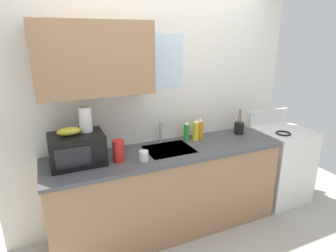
{
  "coord_description": "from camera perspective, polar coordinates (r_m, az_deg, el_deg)",
  "views": [
    {
      "loc": [
        -1.05,
        -2.35,
        1.98
      ],
      "look_at": [
        0.0,
        0.0,
        1.15
      ],
      "focal_mm": 30.17,
      "sensor_mm": 36.0,
      "label": 1
    }
  ],
  "objects": [
    {
      "name": "mug_white",
      "position": [
        2.55,
        -4.9,
        -6.06
      ],
      "size": [
        0.08,
        0.08,
        0.09
      ],
      "primitive_type": "cylinder",
      "color": "white",
      "rests_on": "counter_unit"
    },
    {
      "name": "microwave",
      "position": [
        2.59,
        -17.9,
        -4.46
      ],
      "size": [
        0.46,
        0.35,
        0.27
      ],
      "color": "black",
      "rests_on": "counter_unit"
    },
    {
      "name": "cereal_canister",
      "position": [
        2.56,
        -9.97,
        -4.94
      ],
      "size": [
        0.1,
        0.1,
        0.2
      ],
      "primitive_type": "cylinder",
      "color": "red",
      "rests_on": "counter_unit"
    },
    {
      "name": "counter_unit",
      "position": [
        2.99,
        0.0,
        -12.73
      ],
      "size": [
        2.36,
        0.63,
        0.9
      ],
      "color": "#9E7551",
      "rests_on": "ground"
    },
    {
      "name": "dish_soap_bottle_orange",
      "position": [
        3.1,
        6.48,
        -0.56
      ],
      "size": [
        0.07,
        0.07,
        0.23
      ],
      "color": "orange",
      "rests_on": "counter_unit"
    },
    {
      "name": "banana_bunch",
      "position": [
        2.53,
        -19.38,
        -1.02
      ],
      "size": [
        0.2,
        0.11,
        0.07
      ],
      "primitive_type": "ellipsoid",
      "color": "gold",
      "rests_on": "microwave"
    },
    {
      "name": "utensil_crock",
      "position": [
        3.33,
        14.16,
        -0.33
      ],
      "size": [
        0.11,
        0.11,
        0.29
      ],
      "color": "black",
      "rests_on": "counter_unit"
    },
    {
      "name": "kitchen_wall_assembly",
      "position": [
        2.88,
        -4.76,
        5.4
      ],
      "size": [
        3.13,
        0.42,
        2.5
      ],
      "color": "silver",
      "rests_on": "ground"
    },
    {
      "name": "paper_towel_roll",
      "position": [
        2.57,
        -16.34,
        1.32
      ],
      "size": [
        0.11,
        0.11,
        0.22
      ],
      "primitive_type": "cylinder",
      "color": "white",
      "rests_on": "microwave"
    },
    {
      "name": "sink_faucet",
      "position": [
        2.96,
        -1.53,
        -1.17
      ],
      "size": [
        0.03,
        0.03,
        0.23
      ],
      "primitive_type": "cylinder",
      "color": "#B2B5BA",
      "rests_on": "counter_unit"
    },
    {
      "name": "dish_soap_bottle_green",
      "position": [
        3.04,
        3.76,
        -1.05
      ],
      "size": [
        0.06,
        0.06,
        0.21
      ],
      "color": "green",
      "rests_on": "counter_unit"
    },
    {
      "name": "stove_range",
      "position": [
        3.8,
        21.63,
        -7.07
      ],
      "size": [
        0.6,
        0.6,
        1.08
      ],
      "color": "white",
      "rests_on": "ground"
    },
    {
      "name": "dish_soap_bottle_yellow",
      "position": [
        3.04,
        5.64,
        -0.84
      ],
      "size": [
        0.07,
        0.07,
        0.23
      ],
      "color": "yellow",
      "rests_on": "counter_unit"
    }
  ]
}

